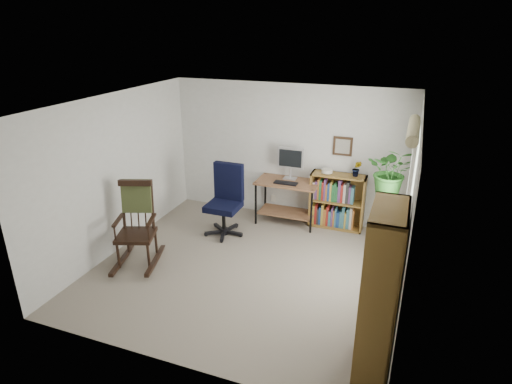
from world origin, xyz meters
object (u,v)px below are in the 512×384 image
at_px(desk, 287,202).
at_px(low_bookshelf, 337,201).
at_px(tall_bookshelf, 380,292).
at_px(office_chair, 223,201).
at_px(rocking_chair, 135,225).

distance_m(desk, low_bookshelf, 0.86).
bearing_deg(tall_bookshelf, office_chair, 141.32).
distance_m(desk, tall_bookshelf, 3.51).
distance_m(office_chair, low_bookshelf, 1.95).
distance_m(low_bookshelf, tall_bookshelf, 3.26).
bearing_deg(rocking_chair, low_bookshelf, 21.91).
xyz_separation_m(desk, office_chair, (-0.86, -0.82, 0.22)).
height_order(low_bookshelf, tall_bookshelf, tall_bookshelf).
distance_m(rocking_chair, tall_bookshelf, 3.59).
distance_m(desk, office_chair, 1.20).
bearing_deg(tall_bookshelf, desk, 121.59).
height_order(office_chair, tall_bookshelf, tall_bookshelf).
distance_m(rocking_chair, low_bookshelf, 3.36).
xyz_separation_m(rocking_chair, tall_bookshelf, (3.48, -0.85, 0.26)).
bearing_deg(desk, rocking_chair, -128.21).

